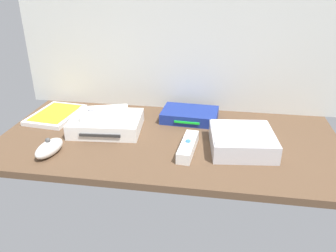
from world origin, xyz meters
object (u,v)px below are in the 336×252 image
Objects in this scene: game_case at (56,115)px; remote_nunchuk at (49,148)px; remote_wand at (188,147)px; game_console at (107,124)px; mini_computer at (242,141)px; remote_classic_pad at (104,113)px; network_router at (190,115)px.

game_case is 26.41cm from remote_nunchuk.
remote_wand is (46.56, -16.77, 0.75)cm from game_case.
game_console reaches higher than game_case.
mini_computer is 1.16× the size of remote_classic_pad.
remote_classic_pad is at bearing 123.32° from game_console.
mini_computer is 1.76× the size of remote_nunchuk.
remote_wand is at bearing -24.68° from game_console.
remote_nunchuk is 20.71cm from remote_classic_pad.
network_router is at bearing 20.84° from game_console.
remote_wand is at bearing 23.93° from remote_nunchuk.
network_router is at bearing 11.62° from game_case.
mini_computer is 52.33cm from remote_nunchuk.
remote_wand is 29.15cm from remote_classic_pad.
game_console is 1.19× the size of network_router.
network_router is 21.36cm from remote_wand.
remote_classic_pad reaches higher than game_case.
game_case is 1.26× the size of remote_classic_pad.
game_console is at bearing -69.97° from remote_classic_pad.
game_console is 19.99cm from remote_nunchuk.
game_case is 1.90× the size of remote_nunchuk.
remote_classic_pad is at bearing 170.74° from mini_computer.
mini_computer is 23.94cm from network_router.
mini_computer is at bearing -12.89° from game_console.
game_console is at bearing 164.83° from remote_wand.
game_console reaches higher than remote_wand.
network_router is at bearing 132.51° from mini_computer.
mini_computer is at bearing -6.23° from game_case.
game_case is (-61.13, 13.11, -1.88)cm from mini_computer.
game_console is at bearing -151.12° from network_router.
remote_classic_pad reaches higher than remote_wand.
mini_computer is 62.55cm from game_case.
mini_computer is at bearing 18.90° from remote_wand.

